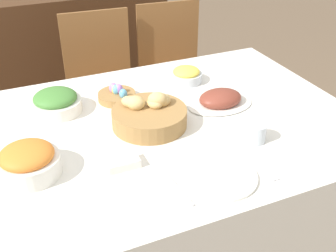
{
  "coord_description": "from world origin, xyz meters",
  "views": [
    {
      "loc": [
        -0.6,
        -1.39,
        1.68
      ],
      "look_at": [
        -0.03,
        -0.09,
        0.81
      ],
      "focal_mm": 45.0,
      "sensor_mm": 36.0,
      "label": 1
    }
  ],
  "objects_px": {
    "chair_far_right": "(174,74)",
    "drinking_cup": "(256,133)",
    "carrot_bowl": "(28,161)",
    "fork": "(179,189)",
    "bread_basket": "(149,115)",
    "ham_platter": "(220,100)",
    "dinner_plate": "(220,177)",
    "spoon": "(265,164)",
    "chair_far_center": "(103,87)",
    "pineapple_bowl": "(186,75)",
    "sideboard": "(78,50)",
    "egg_basket": "(117,95)",
    "butter_dish": "(122,163)",
    "knife": "(258,166)",
    "green_salad_bowl": "(56,102)"
  },
  "relations": [
    {
      "from": "ham_platter",
      "to": "knife",
      "type": "bearing_deg",
      "value": -103.24
    },
    {
      "from": "sideboard",
      "to": "drinking_cup",
      "type": "height_order",
      "value": "sideboard"
    },
    {
      "from": "fork",
      "to": "drinking_cup",
      "type": "height_order",
      "value": "drinking_cup"
    },
    {
      "from": "drinking_cup",
      "to": "pineapple_bowl",
      "type": "bearing_deg",
      "value": 91.18
    },
    {
      "from": "egg_basket",
      "to": "drinking_cup",
      "type": "bearing_deg",
      "value": -54.41
    },
    {
      "from": "chair_far_right",
      "to": "drinking_cup",
      "type": "distance_m",
      "value": 1.27
    },
    {
      "from": "ham_platter",
      "to": "fork",
      "type": "distance_m",
      "value": 0.62
    },
    {
      "from": "knife",
      "to": "dinner_plate",
      "type": "bearing_deg",
      "value": 175.5
    },
    {
      "from": "bread_basket",
      "to": "chair_far_right",
      "type": "bearing_deg",
      "value": 60.27
    },
    {
      "from": "egg_basket",
      "to": "carrot_bowl",
      "type": "distance_m",
      "value": 0.6
    },
    {
      "from": "dinner_plate",
      "to": "spoon",
      "type": "distance_m",
      "value": 0.18
    },
    {
      "from": "sideboard",
      "to": "bread_basket",
      "type": "relative_size",
      "value": 4.42
    },
    {
      "from": "chair_far_center",
      "to": "carrot_bowl",
      "type": "distance_m",
      "value": 1.25
    },
    {
      "from": "carrot_bowl",
      "to": "fork",
      "type": "height_order",
      "value": "carrot_bowl"
    },
    {
      "from": "egg_basket",
      "to": "butter_dish",
      "type": "relative_size",
      "value": 1.46
    },
    {
      "from": "green_salad_bowl",
      "to": "pineapple_bowl",
      "type": "relative_size",
      "value": 1.41
    },
    {
      "from": "chair_far_center",
      "to": "bread_basket",
      "type": "xyz_separation_m",
      "value": [
        -0.05,
        -0.94,
        0.3
      ]
    },
    {
      "from": "ham_platter",
      "to": "pineapple_bowl",
      "type": "bearing_deg",
      "value": 97.18
    },
    {
      "from": "fork",
      "to": "chair_far_right",
      "type": "bearing_deg",
      "value": 61.77
    },
    {
      "from": "chair_far_right",
      "to": "pineapple_bowl",
      "type": "xyz_separation_m",
      "value": [
        -0.22,
        -0.63,
        0.29
      ]
    },
    {
      "from": "green_salad_bowl",
      "to": "pineapple_bowl",
      "type": "bearing_deg",
      "value": 4.09
    },
    {
      "from": "dinner_plate",
      "to": "knife",
      "type": "xyz_separation_m",
      "value": [
        0.15,
        -0.0,
        -0.0
      ]
    },
    {
      "from": "egg_basket",
      "to": "spoon",
      "type": "distance_m",
      "value": 0.76
    },
    {
      "from": "drinking_cup",
      "to": "ham_platter",
      "type": "bearing_deg",
      "value": 85.81
    },
    {
      "from": "sideboard",
      "to": "green_salad_bowl",
      "type": "height_order",
      "value": "sideboard"
    },
    {
      "from": "bread_basket",
      "to": "butter_dish",
      "type": "xyz_separation_m",
      "value": [
        -0.19,
        -0.23,
        -0.03
      ]
    },
    {
      "from": "chair_far_right",
      "to": "drinking_cup",
      "type": "relative_size",
      "value": 11.67
    },
    {
      "from": "bread_basket",
      "to": "egg_basket",
      "type": "relative_size",
      "value": 1.79
    },
    {
      "from": "chair_far_center",
      "to": "egg_basket",
      "type": "relative_size",
      "value": 5.58
    },
    {
      "from": "chair_far_right",
      "to": "ham_platter",
      "type": "xyz_separation_m",
      "value": [
        -0.18,
        -0.91,
        0.28
      ]
    },
    {
      "from": "pineapple_bowl",
      "to": "fork",
      "type": "bearing_deg",
      "value": -117.42
    },
    {
      "from": "egg_basket",
      "to": "fork",
      "type": "distance_m",
      "value": 0.69
    },
    {
      "from": "carrot_bowl",
      "to": "spoon",
      "type": "xyz_separation_m",
      "value": [
        0.78,
        -0.28,
        -0.05
      ]
    },
    {
      "from": "sideboard",
      "to": "pineapple_bowl",
      "type": "relative_size",
      "value": 8.72
    },
    {
      "from": "sideboard",
      "to": "butter_dish",
      "type": "xyz_separation_m",
      "value": [
        -0.28,
        -2.02,
        0.34
      ]
    },
    {
      "from": "chair_far_right",
      "to": "carrot_bowl",
      "type": "relative_size",
      "value": 4.37
    },
    {
      "from": "chair_far_center",
      "to": "pineapple_bowl",
      "type": "distance_m",
      "value": 0.74
    },
    {
      "from": "pineapple_bowl",
      "to": "spoon",
      "type": "height_order",
      "value": "pineapple_bowl"
    },
    {
      "from": "egg_basket",
      "to": "drinking_cup",
      "type": "relative_size",
      "value": 2.09
    },
    {
      "from": "green_salad_bowl",
      "to": "chair_far_right",
      "type": "bearing_deg",
      "value": 37.89
    },
    {
      "from": "chair_far_center",
      "to": "drinking_cup",
      "type": "relative_size",
      "value": 11.67
    },
    {
      "from": "bread_basket",
      "to": "ham_platter",
      "type": "height_order",
      "value": "bread_basket"
    },
    {
      "from": "carrot_bowl",
      "to": "dinner_plate",
      "type": "height_order",
      "value": "carrot_bowl"
    },
    {
      "from": "carrot_bowl",
      "to": "fork",
      "type": "relative_size",
      "value": 1.18
    },
    {
      "from": "pineapple_bowl",
      "to": "bread_basket",
      "type": "bearing_deg",
      "value": -135.65
    },
    {
      "from": "carrot_bowl",
      "to": "knife",
      "type": "xyz_separation_m",
      "value": [
        0.75,
        -0.28,
        -0.05
      ]
    },
    {
      "from": "bread_basket",
      "to": "ham_platter",
      "type": "distance_m",
      "value": 0.36
    },
    {
      "from": "chair_far_center",
      "to": "pineapple_bowl",
      "type": "height_order",
      "value": "chair_far_center"
    },
    {
      "from": "green_salad_bowl",
      "to": "dinner_plate",
      "type": "relative_size",
      "value": 0.85
    },
    {
      "from": "sideboard",
      "to": "fork",
      "type": "bearing_deg",
      "value": -93.94
    }
  ]
}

